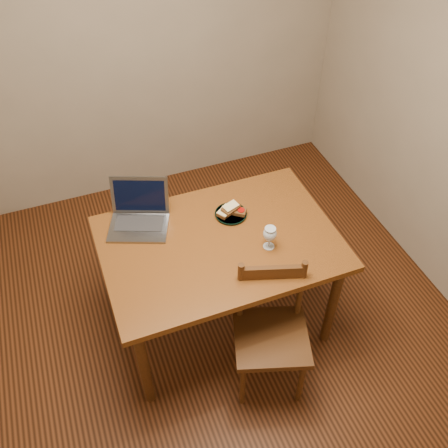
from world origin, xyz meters
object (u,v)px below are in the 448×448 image
object	(u,v)px
table	(220,251)
milk_glass	(270,238)
chair	(271,328)
plate	(231,214)
laptop	(139,212)

from	to	relation	value
table	milk_glass	bearing A→B (deg)	-30.20
chair	milk_glass	size ratio (longest dim) A/B	3.47
plate	laptop	world-z (taller)	laptop
milk_glass	laptop	distance (m)	0.76
table	plate	xyz separation A→B (m)	(0.13, 0.17, 0.09)
chair	plate	bearing A→B (deg)	106.88
milk_glass	laptop	world-z (taller)	laptop
chair	plate	distance (m)	0.69
chair	laptop	xyz separation A→B (m)	(-0.49, 0.78, 0.34)
table	milk_glass	world-z (taller)	milk_glass
chair	plate	world-z (taller)	chair
table	milk_glass	xyz separation A→B (m)	(0.24, -0.14, 0.16)
chair	plate	xyz separation A→B (m)	(0.01, 0.63, 0.28)
table	laptop	xyz separation A→B (m)	(-0.37, 0.32, 0.15)
laptop	plate	bearing A→B (deg)	5.69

